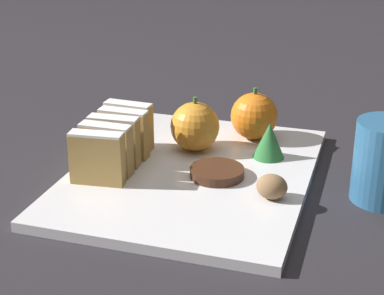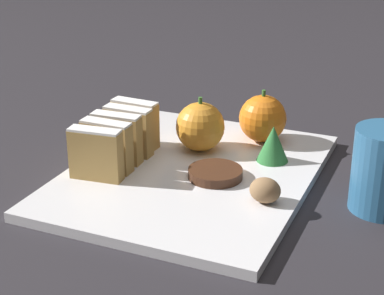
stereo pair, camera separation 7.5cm
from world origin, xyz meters
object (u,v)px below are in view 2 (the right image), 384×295
object	(u,v)px
walnut	(265,190)
chocolate_cookie	(215,173)
orange_far	(263,118)
orange_near	(200,127)

from	to	relation	value
walnut	chocolate_cookie	bearing A→B (deg)	153.19
orange_far	chocolate_cookie	bearing A→B (deg)	-96.45
orange_near	walnut	distance (m)	0.17
orange_near	walnut	bearing A→B (deg)	-41.76
orange_far	orange_near	bearing A→B (deg)	-136.57
orange_near	chocolate_cookie	bearing A→B (deg)	-55.53
orange_far	walnut	size ratio (longest dim) A/B	2.06
orange_near	walnut	world-z (taller)	orange_near
orange_near	orange_far	size ratio (longest dim) A/B	1.00
walnut	orange_far	bearing A→B (deg)	108.57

